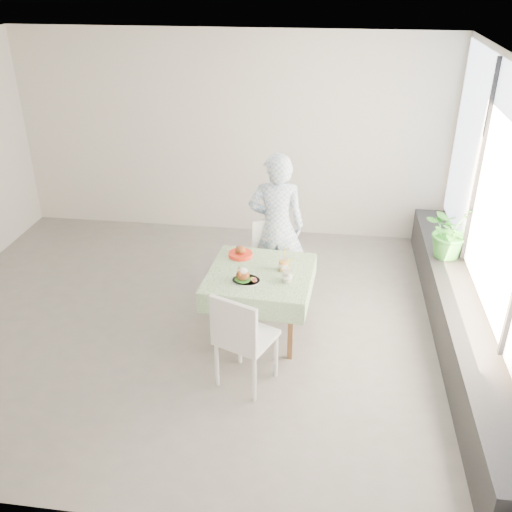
# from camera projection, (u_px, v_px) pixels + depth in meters

# --- Properties ---
(floor) EXTENTS (6.00, 6.00, 0.00)m
(floor) POSITION_uv_depth(u_px,v_px,m) (193.00, 322.00, 6.31)
(floor) COLOR #64625F
(floor) RESTS_ON ground
(ceiling) EXTENTS (6.00, 6.00, 0.00)m
(ceiling) POSITION_uv_depth(u_px,v_px,m) (177.00, 58.00, 5.01)
(ceiling) COLOR white
(ceiling) RESTS_ON ground
(wall_back) EXTENTS (6.00, 0.02, 2.80)m
(wall_back) POSITION_uv_depth(u_px,v_px,m) (230.00, 136.00, 7.85)
(wall_back) COLOR beige
(wall_back) RESTS_ON ground
(wall_front) EXTENTS (6.00, 0.02, 2.80)m
(wall_front) POSITION_uv_depth(u_px,v_px,m) (85.00, 362.00, 3.47)
(wall_front) COLOR beige
(wall_front) RESTS_ON ground
(wall_right) EXTENTS (0.02, 5.00, 2.80)m
(wall_right) POSITION_uv_depth(u_px,v_px,m) (500.00, 222.00, 5.30)
(wall_right) COLOR beige
(wall_right) RESTS_ON ground
(window_pane) EXTENTS (0.01, 4.80, 2.18)m
(window_pane) POSITION_uv_depth(u_px,v_px,m) (502.00, 197.00, 5.18)
(window_pane) COLOR #D1E0F9
(window_pane) RESTS_ON ground
(window_ledge) EXTENTS (0.40, 4.80, 0.50)m
(window_ledge) POSITION_uv_depth(u_px,v_px,m) (458.00, 323.00, 5.86)
(window_ledge) COLOR black
(window_ledge) RESTS_ON ground
(cafe_table) EXTENTS (1.10, 1.10, 0.74)m
(cafe_table) POSITION_uv_depth(u_px,v_px,m) (260.00, 296.00, 5.93)
(cafe_table) COLOR brown
(cafe_table) RESTS_ON ground
(chair_far) EXTENTS (0.59, 0.59, 0.96)m
(chair_far) POSITION_uv_depth(u_px,v_px,m) (275.00, 279.00, 6.57)
(chair_far) COLOR white
(chair_far) RESTS_ON ground
(chair_near) EXTENTS (0.62, 0.62, 1.00)m
(chair_near) POSITION_uv_depth(u_px,v_px,m) (246.00, 355.00, 5.29)
(chair_near) COLOR white
(chair_near) RESTS_ON ground
(diner) EXTENTS (0.68, 0.48, 1.75)m
(diner) POSITION_uv_depth(u_px,v_px,m) (276.00, 227.00, 6.45)
(diner) COLOR #84AAD3
(diner) RESTS_ON ground
(main_dish) EXTENTS (0.29, 0.29, 0.15)m
(main_dish) POSITION_uv_depth(u_px,v_px,m) (244.00, 277.00, 5.61)
(main_dish) COLOR white
(main_dish) RESTS_ON cafe_table
(juice_cup_orange) EXTENTS (0.10, 0.10, 0.29)m
(juice_cup_orange) POSITION_uv_depth(u_px,v_px,m) (283.00, 264.00, 5.80)
(juice_cup_orange) COLOR white
(juice_cup_orange) RESTS_ON cafe_table
(juice_cup_lemonade) EXTENTS (0.11, 0.11, 0.30)m
(juice_cup_lemonade) POSITION_uv_depth(u_px,v_px,m) (287.00, 275.00, 5.60)
(juice_cup_lemonade) COLOR white
(juice_cup_lemonade) RESTS_ON cafe_table
(second_dish) EXTENTS (0.26, 0.26, 0.12)m
(second_dish) POSITION_uv_depth(u_px,v_px,m) (240.00, 253.00, 6.09)
(second_dish) COLOR red
(second_dish) RESTS_ON cafe_table
(potted_plant) EXTENTS (0.77, 0.77, 0.65)m
(potted_plant) POSITION_uv_depth(u_px,v_px,m) (450.00, 230.00, 6.49)
(potted_plant) COLOR #2E7226
(potted_plant) RESTS_ON window_ledge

